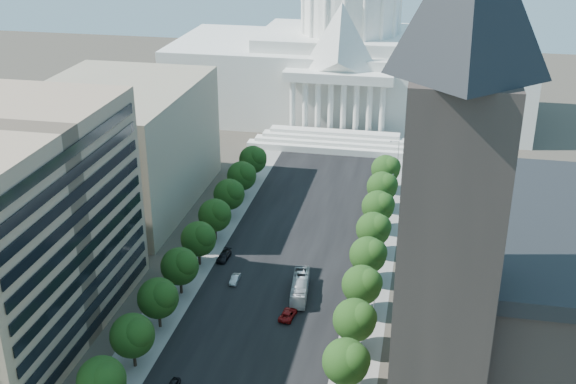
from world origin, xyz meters
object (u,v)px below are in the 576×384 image
Objects in this scene: car_dark_b at (224,256)px; car_silver at (235,279)px; city_bus at (300,287)px; car_red at (288,314)px.

car_silver is at bearing -57.51° from car_dark_b.
city_bus reaches higher than car_silver.
car_dark_b is at bearing 143.55° from city_bus.
car_dark_b is 22.03m from city_bus.
car_silver is 0.33× the size of city_bus.
car_dark_b is at bearing 118.83° from car_silver.
car_red reaches higher than car_silver.
city_bus is at bearing -26.91° from car_dark_b.
city_bus is at bearing -87.15° from car_red.
car_dark_b is (-18.21, 19.62, 0.04)m from car_red.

